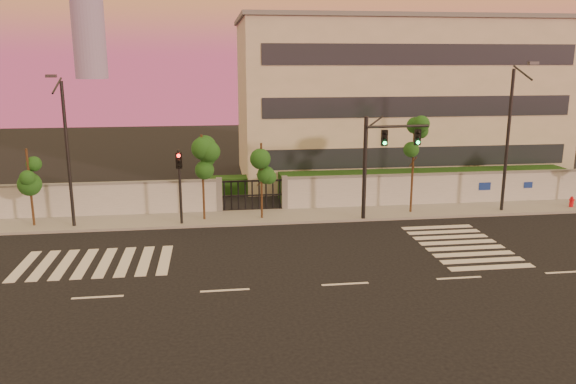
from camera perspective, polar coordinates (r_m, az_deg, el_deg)
The scene contains 15 objects.
ground at distance 23.86m, azimuth 5.83°, elevation -9.29°, with size 120.00×120.00×0.00m, color black.
sidewalk at distance 33.58m, azimuth 1.67°, elevation -2.39°, with size 60.00×3.00×0.15m, color gray.
perimeter_wall at distance 34.78m, azimuth 1.45°, elevation -0.14°, with size 60.00×0.36×2.20m.
hedge_row at distance 37.64m, azimuth 2.39°, elevation 0.49°, with size 41.00×4.25×1.80m.
institutional_building at distance 45.78m, azimuth 10.66°, elevation 9.31°, with size 24.40×12.40×12.25m.
road_markings at distance 27.01m, azimuth 0.68°, elevation -6.46°, with size 57.00×7.62×0.02m.
street_tree_b at distance 33.74m, azimuth -24.82°, elevation 2.05°, with size 1.59×1.27×4.46m.
street_tree_c at distance 32.13m, azimuth -8.66°, elevation 3.43°, with size 1.62×1.29×5.06m.
street_tree_d at distance 32.15m, azimuth -2.69°, elevation 2.88°, with size 1.50×1.19×4.54m.
street_tree_e at distance 34.09m, azimuth 12.70°, elevation 4.74°, with size 1.61×1.28×5.81m.
traffic_signal_main at distance 32.39m, azimuth 9.15°, elevation 3.68°, with size 3.83×0.47×6.06m.
traffic_signal_secondary at distance 31.63m, azimuth -10.94°, elevation 1.38°, with size 0.34×0.33×4.33m.
streetlight_west at distance 32.36m, azimuth -21.60°, elevation 4.22°, with size 0.50×2.03×8.44m.
streetlight_east at distance 35.89m, azimuth 21.61°, elevation 5.55°, with size 0.54×2.18×9.05m.
fire_hydrant at distance 39.39m, azimuth 26.84°, elevation -0.98°, with size 0.32×0.31×0.82m.
Camera 1 is at (-5.31, -21.40, 9.11)m, focal length 35.00 mm.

